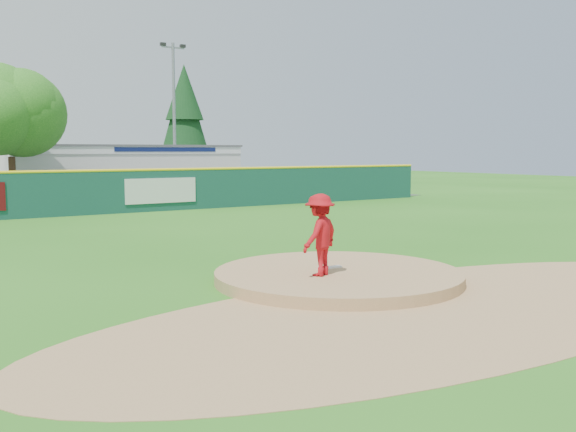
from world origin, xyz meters
TOP-DOWN VIEW (x-y plane):
  - ground at (0.00, 0.00)m, footprint 120.00×120.00m
  - pitchers_mound at (0.00, 0.00)m, footprint 5.50×5.50m
  - pitching_rubber at (0.00, 0.30)m, footprint 0.60×0.15m
  - infield_dirt_arc at (0.00, -3.00)m, footprint 15.40×15.40m
  - parking_lot at (0.00, 27.00)m, footprint 44.00×16.00m
  - pitcher at (-0.68, -0.22)m, footprint 1.29×1.04m
  - van at (2.23, 23.05)m, footprint 4.71×3.09m
  - pool_building_grp at (6.00, 31.99)m, footprint 15.20×8.20m
  - fence_banners at (-1.05, 17.92)m, footprint 12.38×0.04m
  - outfield_fence at (0.00, 18.00)m, footprint 40.00×0.14m
  - deciduous_tree at (-2.00, 25.00)m, footprint 5.60×5.60m
  - conifer_tree at (13.00, 36.00)m, footprint 4.40×4.40m
  - light_pole_right at (9.00, 29.00)m, footprint 1.75×0.25m

SIDE VIEW (x-z plane):
  - ground at x=0.00m, z-range 0.00..0.00m
  - pitchers_mound at x=0.00m, z-range -0.25..0.25m
  - infield_dirt_arc at x=0.00m, z-range 0.00..0.01m
  - parking_lot at x=0.00m, z-range 0.00..0.02m
  - pitching_rubber at x=0.00m, z-range 0.25..0.29m
  - van at x=2.23m, z-range 0.02..1.22m
  - fence_banners at x=-1.05m, z-range 0.40..1.60m
  - outfield_fence at x=0.00m, z-range 0.05..2.12m
  - pitcher at x=-0.68m, z-range 0.25..2.00m
  - pool_building_grp at x=6.00m, z-range 0.01..3.32m
  - deciduous_tree at x=-2.00m, z-range 0.87..8.23m
  - conifer_tree at x=13.00m, z-range 0.79..10.29m
  - light_pole_right at x=9.00m, z-range 0.54..10.54m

